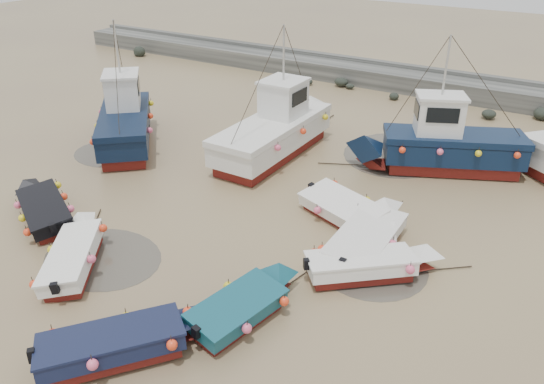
{
  "coord_description": "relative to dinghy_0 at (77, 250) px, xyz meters",
  "views": [
    {
      "loc": [
        9.49,
        -13.04,
        10.86
      ],
      "look_at": [
        0.28,
        2.23,
        1.4
      ],
      "focal_mm": 35.0,
      "sensor_mm": 36.0,
      "label": 1
    }
  ],
  "objects": [
    {
      "name": "dinghy_1",
      "position": [
        4.6,
        -2.3,
        -0.0
      ],
      "size": [
        4.52,
        5.29,
        1.43
      ],
      "rotation": [
        0.0,
        0.0,
        -0.68
      ],
      "color": "maroon",
      "rests_on": "ground"
    },
    {
      "name": "dinghy_5",
      "position": [
        6.95,
        7.42,
        0.0
      ],
      "size": [
        5.63,
        3.06,
        1.43
      ],
      "rotation": [
        0.0,
        0.0,
        -1.93
      ],
      "color": "maroon",
      "rests_on": "ground"
    },
    {
      "name": "puddle_d",
      "position": [
        6.27,
        14.8,
        -0.54
      ],
      "size": [
        5.15,
        5.15,
        0.01
      ],
      "primitive_type": "cylinder",
      "color": "#4E493F",
      "rests_on": "ground"
    },
    {
      "name": "puddle_a",
      "position": [
        0.45,
        0.66,
        -0.54
      ],
      "size": [
        4.43,
        4.43,
        0.01
      ],
      "primitive_type": "cylinder",
      "color": "#4E493F",
      "rests_on": "ground"
    },
    {
      "name": "seawall",
      "position": [
        4.14,
        25.54,
        0.08
      ],
      "size": [
        60.0,
        4.92,
        1.5
      ],
      "color": "slate",
      "rests_on": "ground"
    },
    {
      "name": "person",
      "position": [
        -0.05,
        9.73,
        -0.55
      ],
      "size": [
        0.72,
        0.52,
        1.82
      ],
      "primitive_type": "imported",
      "rotation": [
        0.0,
        0.0,
        3.27
      ],
      "color": "#171D32",
      "rests_on": "ground"
    },
    {
      "name": "cabin_boat_2",
      "position": [
        8.54,
        13.97,
        0.82
      ],
      "size": [
        9.04,
        5.17,
        6.22
      ],
      "rotation": [
        0.0,
        0.0,
        2.0
      ],
      "color": "maroon",
      "rests_on": "ground"
    },
    {
      "name": "ground",
      "position": [
        4.09,
        3.55,
        -0.55
      ],
      "size": [
        120.0,
        120.0,
        0.0
      ],
      "primitive_type": "plane",
      "color": "#948155",
      "rests_on": "ground"
    },
    {
      "name": "cabin_boat_1",
      "position": [
        1.06,
        11.97,
        0.77
      ],
      "size": [
        3.18,
        10.78,
        6.22
      ],
      "rotation": [
        0.0,
        0.0,
        -0.01
      ],
      "color": "maroon",
      "rests_on": "ground"
    },
    {
      "name": "dinghy_3",
      "position": [
        8.99,
        4.52,
        0.0
      ],
      "size": [
        4.92,
        4.25,
        1.43
      ],
      "rotation": [
        0.0,
        0.0,
        -0.88
      ],
      "color": "maroon",
      "rests_on": "ground"
    },
    {
      "name": "dinghy_4",
      "position": [
        -3.65,
        1.54,
        0.0
      ],
      "size": [
        5.65,
        3.51,
        1.43
      ],
      "rotation": [
        0.0,
        0.0,
        1.09
      ],
      "color": "maroon",
      "rests_on": "ground"
    },
    {
      "name": "puddle_b",
      "position": [
        8.83,
        5.11,
        -0.54
      ],
      "size": [
        3.81,
        3.81,
        0.01
      ],
      "primitive_type": "cylinder",
      "color": "#4E493F",
      "rests_on": "ground"
    },
    {
      "name": "dinghy_2",
      "position": [
        6.46,
        0.72,
        0.02
      ],
      "size": [
        2.34,
        5.23,
        1.43
      ],
      "rotation": [
        0.0,
        0.0,
        -0.2
      ],
      "color": "maroon",
      "rests_on": "ground"
    },
    {
      "name": "dinghy_0",
      "position": [
        0.0,
        0.0,
        0.0
      ],
      "size": [
        4.07,
        5.25,
        1.43
      ],
      "rotation": [
        0.0,
        0.0,
        0.63
      ],
      "color": "maroon",
      "rests_on": "ground"
    },
    {
      "name": "cabin_boat_0",
      "position": [
        -6.48,
        8.96,
        0.8
      ],
      "size": [
        7.44,
        8.15,
        6.22
      ],
      "rotation": [
        0.0,
        0.0,
        0.73
      ],
      "color": "maroon",
      "rests_on": "ground"
    },
    {
      "name": "dinghy_6",
      "position": [
        8.23,
        6.23,
        -0.01
      ],
      "size": [
        2.28,
        6.4,
        1.43
      ],
      "rotation": [
        0.0,
        0.0,
        0.01
      ],
      "color": "maroon",
      "rests_on": "ground"
    },
    {
      "name": "puddle_c",
      "position": [
        -6.18,
        7.39,
        -0.54
      ],
      "size": [
        3.86,
        3.86,
        0.01
      ],
      "primitive_type": "cylinder",
      "color": "#4E493F",
      "rests_on": "ground"
    }
  ]
}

